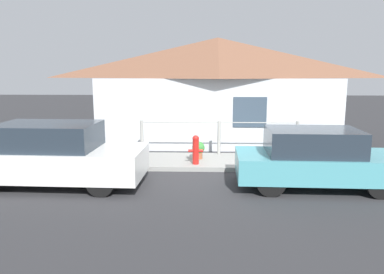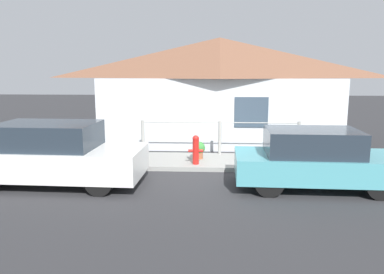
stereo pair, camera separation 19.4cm
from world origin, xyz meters
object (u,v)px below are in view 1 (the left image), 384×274
(car_right, at_px, (316,159))
(potted_plant_near_hydrant, at_px, (198,149))
(fire_hydrant, at_px, (196,149))
(car_left, at_px, (54,155))

(car_right, height_order, potted_plant_near_hydrant, car_right)
(potted_plant_near_hydrant, bearing_deg, fire_hydrant, -95.98)
(car_right, relative_size, potted_plant_near_hydrant, 7.38)
(car_left, height_order, car_right, car_left)
(fire_hydrant, distance_m, potted_plant_near_hydrant, 0.65)
(fire_hydrant, bearing_deg, potted_plant_near_hydrant, 84.02)
(potted_plant_near_hydrant, bearing_deg, car_right, -39.14)
(car_left, relative_size, car_right, 1.10)
(car_left, relative_size, potted_plant_near_hydrant, 8.14)
(fire_hydrant, bearing_deg, car_right, -29.71)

